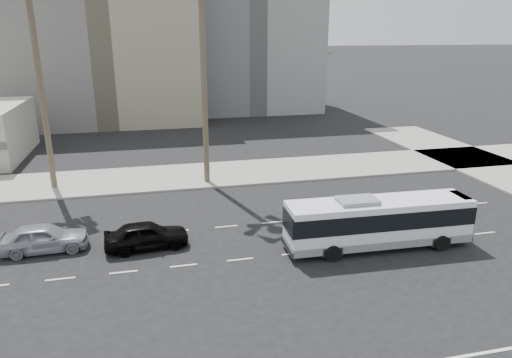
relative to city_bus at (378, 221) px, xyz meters
name	(u,v)px	position (x,y,z in m)	size (l,w,h in m)	color
ground	(294,254)	(-4.78, 0.20, -1.57)	(700.00, 700.00, 0.00)	black
sidewalk_north	(239,172)	(-4.78, 15.70, -1.49)	(120.00, 7.00, 0.15)	gray
midrise_beige_west	(107,51)	(-16.78, 45.20, 7.43)	(24.00, 18.00, 18.00)	slate
midrise_gray_center	(244,21)	(3.22, 52.20, 11.43)	(20.00, 20.00, 26.00)	slate
city_bus	(378,221)	(0.00, 0.00, 0.00)	(10.45, 2.63, 2.98)	silver
car_a	(147,235)	(-12.58, 2.77, -0.79)	(4.59, 1.84, 1.56)	black
car_b	(44,238)	(-18.08, 3.66, -0.77)	(4.66, 1.88, 1.59)	gray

